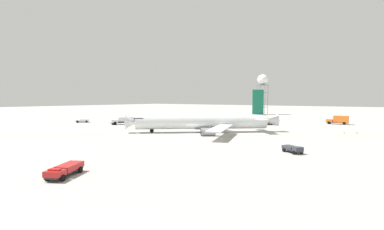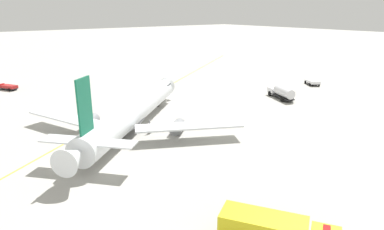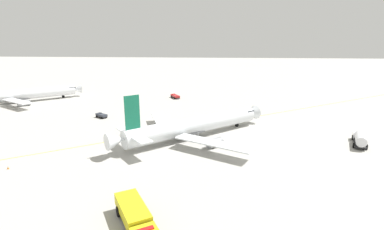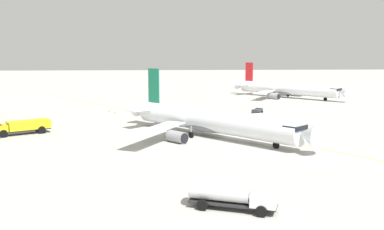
{
  "view_description": "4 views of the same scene",
  "coord_description": "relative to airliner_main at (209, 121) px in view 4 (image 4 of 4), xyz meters",
  "views": [
    {
      "loc": [
        -59.27,
        -43.71,
        9.33
      ],
      "look_at": [
        3.81,
        2.93,
        4.64
      ],
      "focal_mm": 25.79,
      "sensor_mm": 36.0,
      "label": 1
    },
    {
      "loc": [
        53.72,
        -26.69,
        19.61
      ],
      "look_at": [
        15.45,
        2.74,
        4.65
      ],
      "focal_mm": 32.06,
      "sensor_mm": 36.0,
      "label": 2
    },
    {
      "loc": [
        68.45,
        4.06,
        22.55
      ],
      "look_at": [
        -0.3,
        -1.8,
        4.32
      ],
      "focal_mm": 26.88,
      "sensor_mm": 36.0,
      "label": 3
    },
    {
      "loc": [
        12.51,
        75.86,
        15.01
      ],
      "look_at": [
        6.93,
        -2.29,
        3.75
      ],
      "focal_mm": 40.78,
      "sensor_mm": 36.0,
      "label": 4
    }
  ],
  "objects": [
    {
      "name": "taxiway_centreline",
      "position": [
        -5.67,
        -3.95,
        -2.74
      ],
      "size": [
        113.77,
        164.24,
        0.01
      ],
      "rotation": [
        0.0,
        0.0,
        2.18
      ],
      "color": "yellow",
      "rests_on": "ground_plane"
    },
    {
      "name": "fuel_tanker_truck",
      "position": [
        2.18,
        36.76,
        -1.18
      ],
      "size": [
        8.7,
        5.25,
        2.87
      ],
      "rotation": [
        0.0,
        0.0,
        2.76
      ],
      "color": "#232326",
      "rests_on": "ground_plane"
    },
    {
      "name": "ground_plane",
      "position": [
        -3.88,
        1.0,
        -2.75
      ],
      "size": [
        600.0,
        600.0,
        0.0
      ],
      "primitive_type": "plane",
      "color": "#ADAAA3"
    },
    {
      "name": "airliner_main",
      "position": [
        0.0,
        0.0,
        0.0
      ],
      "size": [
        31.03,
        34.33,
        11.87
      ],
      "rotation": [
        0.0,
        0.0,
        2.29
      ],
      "color": "silver",
      "rests_on": "ground_plane"
    },
    {
      "name": "baggage_truck_truck",
      "position": [
        -15.17,
        -28.73,
        -2.04
      ],
      "size": [
        3.38,
        3.99,
        1.22
      ],
      "rotation": [
        0.0,
        0.0,
        4.13
      ],
      "color": "#232326",
      "rests_on": "ground_plane"
    },
    {
      "name": "fire_tender_truck",
      "position": [
        34.22,
        -4.59,
        -1.21
      ],
      "size": [
        10.12,
        7.76,
        2.5
      ],
      "rotation": [
        0.0,
        0.0,
        0.55
      ],
      "color": "#232326",
      "rests_on": "ground_plane"
    },
    {
      "name": "airliner_secondary",
      "position": [
        -33.21,
        -66.18,
        0.04
      ],
      "size": [
        30.86,
        34.33,
        11.55
      ],
      "rotation": [
        0.0,
        0.0,
        2.29
      ],
      "color": "white",
      "rests_on": "ground_plane"
    },
    {
      "name": "safety_cone_mid",
      "position": [
        21.97,
        -34.64,
        -2.47
      ],
      "size": [
        0.36,
        0.36,
        0.55
      ],
      "color": "orange",
      "rests_on": "ground_plane"
    },
    {
      "name": "safety_cone_near",
      "position": [
        20.2,
        -31.85,
        -2.47
      ],
      "size": [
        0.36,
        0.36,
        0.55
      ],
      "color": "orange",
      "rests_on": "ground_plane"
    }
  ]
}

